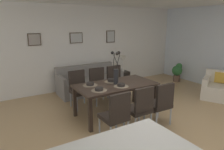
# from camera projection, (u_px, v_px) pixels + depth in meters

# --- Properties ---
(ground_plane) EXTENTS (9.00, 9.00, 0.00)m
(ground_plane) POSITION_uv_depth(u_px,v_px,m) (149.00, 128.00, 4.19)
(ground_plane) COLOR tan
(back_wall_panel) EXTENTS (9.00, 0.10, 2.60)m
(back_wall_panel) POSITION_uv_depth(u_px,v_px,m) (83.00, 48.00, 6.57)
(back_wall_panel) COLOR silver
(back_wall_panel) RESTS_ON ground
(dining_table) EXTENTS (1.80, 0.94, 0.74)m
(dining_table) POSITION_uv_depth(u_px,v_px,m) (116.00, 87.00, 4.65)
(dining_table) COLOR #33261E
(dining_table) RESTS_ON ground
(dining_chair_near_left) EXTENTS (0.46, 0.46, 0.92)m
(dining_chair_near_left) POSITION_uv_depth(u_px,v_px,m) (116.00, 114.00, 3.65)
(dining_chair_near_left) COLOR black
(dining_chair_near_left) RESTS_ON ground
(dining_chair_near_right) EXTENTS (0.46, 0.46, 0.92)m
(dining_chair_near_right) POSITION_uv_depth(u_px,v_px,m) (79.00, 87.00, 5.15)
(dining_chair_near_right) COLOR black
(dining_chair_near_right) RESTS_ON ground
(dining_chair_far_left) EXTENTS (0.45, 0.45, 0.92)m
(dining_chair_far_left) POSITION_uv_depth(u_px,v_px,m) (140.00, 106.00, 3.97)
(dining_chair_far_left) COLOR black
(dining_chair_far_left) RESTS_ON ground
(dining_chair_far_right) EXTENTS (0.46, 0.46, 0.92)m
(dining_chair_far_right) POSITION_uv_depth(u_px,v_px,m) (99.00, 84.00, 5.45)
(dining_chair_far_right) COLOR black
(dining_chair_far_right) RESTS_ON ground
(dining_chair_mid_left) EXTENTS (0.45, 0.45, 0.92)m
(dining_chair_mid_left) POSITION_uv_depth(u_px,v_px,m) (161.00, 102.00, 4.20)
(dining_chair_mid_left) COLOR black
(dining_chair_mid_left) RESTS_ON ground
(dining_chair_mid_right) EXTENTS (0.45, 0.45, 0.92)m
(dining_chair_mid_right) POSITION_uv_depth(u_px,v_px,m) (116.00, 81.00, 5.71)
(dining_chair_mid_right) COLOR black
(dining_chair_mid_right) RESTS_ON ground
(centerpiece_vase) EXTENTS (0.21, 0.23, 0.73)m
(centerpiece_vase) POSITION_uv_depth(u_px,v_px,m) (116.00, 72.00, 4.56)
(centerpiece_vase) COLOR #232326
(centerpiece_vase) RESTS_ON dining_table
(placemat_near_left) EXTENTS (0.32, 0.32, 0.01)m
(placemat_near_left) POSITION_uv_depth(u_px,v_px,m) (99.00, 90.00, 4.18)
(placemat_near_left) COLOR #7F705B
(placemat_near_left) RESTS_ON dining_table
(bowl_near_left) EXTENTS (0.17, 0.17, 0.07)m
(bowl_near_left) POSITION_uv_depth(u_px,v_px,m) (99.00, 89.00, 4.17)
(bowl_near_left) COLOR #2D2826
(bowl_near_left) RESTS_ON dining_table
(placemat_near_right) EXTENTS (0.32, 0.32, 0.01)m
(placemat_near_right) POSITION_uv_depth(u_px,v_px,m) (90.00, 85.00, 4.53)
(placemat_near_right) COLOR #7F705B
(placemat_near_right) RESTS_ON dining_table
(bowl_near_right) EXTENTS (0.17, 0.17, 0.07)m
(bowl_near_right) POSITION_uv_depth(u_px,v_px,m) (90.00, 84.00, 4.52)
(bowl_near_right) COLOR #2D2826
(bowl_near_right) RESTS_ON dining_table
(placemat_far_left) EXTENTS (0.32, 0.32, 0.01)m
(placemat_far_left) POSITION_uv_depth(u_px,v_px,m) (121.00, 86.00, 4.45)
(placemat_far_left) COLOR #7F705B
(placemat_far_left) RESTS_ON dining_table
(bowl_far_left) EXTENTS (0.17, 0.17, 0.07)m
(bowl_far_left) POSITION_uv_depth(u_px,v_px,m) (121.00, 85.00, 4.44)
(bowl_far_left) COLOR #2D2826
(bowl_far_left) RESTS_ON dining_table
(placemat_far_right) EXTENTS (0.32, 0.32, 0.01)m
(placemat_far_right) POSITION_uv_depth(u_px,v_px,m) (111.00, 82.00, 4.80)
(placemat_far_right) COLOR #7F705B
(placemat_far_right) RESTS_ON dining_table
(bowl_far_right) EXTENTS (0.17, 0.17, 0.07)m
(bowl_far_right) POSITION_uv_depth(u_px,v_px,m) (111.00, 80.00, 4.79)
(bowl_far_right) COLOR #2D2826
(bowl_far_right) RESTS_ON dining_table
(sofa) EXTENTS (1.90, 0.84, 0.80)m
(sofa) POSITION_uv_depth(u_px,v_px,m) (89.00, 83.00, 6.33)
(sofa) COLOR gray
(sofa) RESTS_ON ground
(side_table) EXTENTS (0.36, 0.36, 0.52)m
(side_table) POSITION_uv_depth(u_px,v_px,m) (122.00, 79.00, 6.87)
(side_table) COLOR black
(side_table) RESTS_ON ground
(table_lamp) EXTENTS (0.22, 0.22, 0.51)m
(table_lamp) POSITION_uv_depth(u_px,v_px,m) (123.00, 60.00, 6.71)
(table_lamp) COLOR beige
(table_lamp) RESTS_ON side_table
(armchair) EXTENTS (1.08, 1.08, 0.75)m
(armchair) POSITION_uv_depth(u_px,v_px,m) (219.00, 88.00, 5.78)
(armchair) COLOR beige
(armchair) RESTS_ON ground
(framed_picture_left) EXTENTS (0.35, 0.03, 0.34)m
(framed_picture_left) POSITION_uv_depth(u_px,v_px,m) (34.00, 40.00, 5.69)
(framed_picture_left) COLOR #473828
(framed_picture_center) EXTENTS (0.41, 0.03, 0.33)m
(framed_picture_center) POSITION_uv_depth(u_px,v_px,m) (76.00, 38.00, 6.31)
(framed_picture_center) COLOR #473828
(framed_picture_right) EXTENTS (0.32, 0.03, 0.40)m
(framed_picture_right) POSITION_uv_depth(u_px,v_px,m) (111.00, 37.00, 6.92)
(framed_picture_right) COLOR #473828
(potted_plant) EXTENTS (0.36, 0.36, 0.67)m
(potted_plant) POSITION_uv_depth(u_px,v_px,m) (177.00, 71.00, 7.44)
(potted_plant) COLOR brown
(potted_plant) RESTS_ON ground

